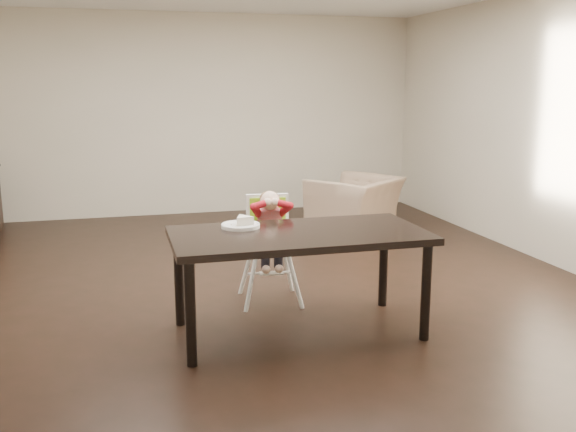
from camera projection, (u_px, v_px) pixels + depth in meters
name	position (u px, v px, depth m)	size (l,w,h in m)	color
ground	(258.00, 288.00, 5.69)	(7.00, 7.00, 0.00)	black
room_walls	(256.00, 74.00, 5.31)	(6.02, 7.02, 2.71)	#BDB59D
dining_table	(299.00, 243.00, 4.55)	(1.80, 0.90, 0.75)	black
high_chair	(269.00, 223.00, 5.24)	(0.42, 0.42, 0.93)	white
plate	(242.00, 224.00, 4.68)	(0.35, 0.35, 0.08)	white
armchair	(355.00, 195.00, 7.80)	(1.01, 0.66, 0.88)	#977A60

